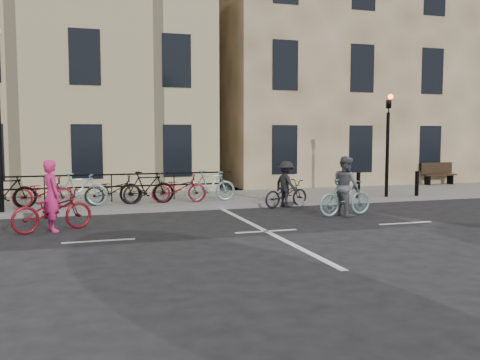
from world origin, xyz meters
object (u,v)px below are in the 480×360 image
object	(u,v)px
bench	(438,173)
cyclist_grey	(345,192)
cyclist_dark	(286,189)
cyclist_pink	(52,207)
traffic_light	(388,132)

from	to	relation	value
bench	cyclist_grey	size ratio (longest dim) A/B	0.86
cyclist_grey	cyclist_dark	distance (m)	2.42
cyclist_grey	cyclist_dark	size ratio (longest dim) A/B	1.04
cyclist_pink	cyclist_dark	size ratio (longest dim) A/B	1.17
bench	cyclist_dark	xyz separation A→B (m)	(-8.86, -3.83, -0.08)
cyclist_grey	cyclist_dark	xyz separation A→B (m)	(-0.96, 2.22, -0.11)
traffic_light	bench	xyz separation A→B (m)	(4.80, 3.39, -1.78)
traffic_light	cyclist_pink	distance (m)	11.70
cyclist_grey	traffic_light	bearing A→B (deg)	-57.98
traffic_light	bench	distance (m)	6.14
traffic_light	cyclist_grey	size ratio (longest dim) A/B	2.08
cyclist_pink	cyclist_dark	world-z (taller)	cyclist_pink
cyclist_dark	bench	bearing A→B (deg)	-83.12
traffic_light	cyclist_grey	xyz separation A→B (m)	(-3.10, -2.66, -1.74)
bench	cyclist_pink	world-z (taller)	cyclist_pink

